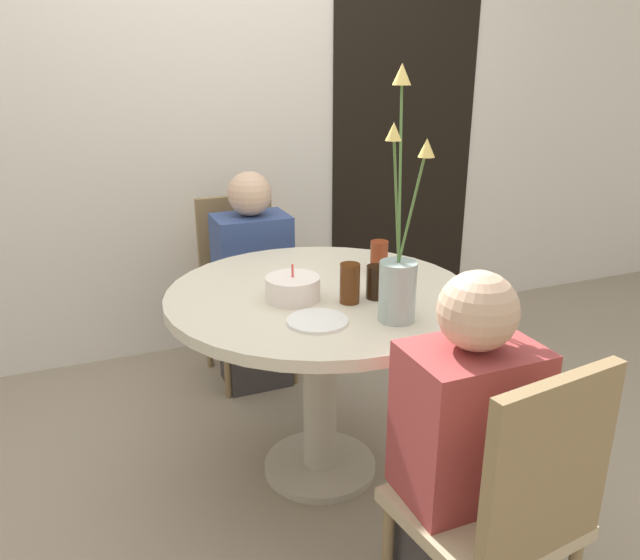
{
  "coord_description": "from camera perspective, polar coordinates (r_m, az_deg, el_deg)",
  "views": [
    {
      "loc": [
        -0.78,
        -1.91,
        1.53
      ],
      "look_at": [
        0.0,
        0.0,
        0.79
      ],
      "focal_mm": 35.0,
      "sensor_mm": 36.0,
      "label": 1
    }
  ],
  "objects": [
    {
      "name": "dining_table",
      "position": [
        2.26,
        0.0,
        -4.41
      ],
      "size": [
        1.09,
        1.09,
        0.75
      ],
      "color": "beige",
      "rests_on": "ground_plane"
    },
    {
      "name": "drink_glass_2",
      "position": [
        2.08,
        2.74,
        -0.31
      ],
      "size": [
        0.07,
        0.07,
        0.14
      ],
      "color": "#51280F",
      "rests_on": "dining_table"
    },
    {
      "name": "drink_glass_0",
      "position": [
        2.13,
        5.16,
        -0.19
      ],
      "size": [
        0.07,
        0.07,
        0.11
      ],
      "color": "black",
      "rests_on": "dining_table"
    },
    {
      "name": "chair_right_flank",
      "position": [
        1.69,
        16.8,
        -18.98
      ],
      "size": [
        0.45,
        0.45,
        0.89
      ],
      "rotation": [
        0.0,
        0.0,
        3.27
      ],
      "color": "tan",
      "rests_on": "ground_plane"
    },
    {
      "name": "doorway_panel",
      "position": [
        3.73,
        7.7,
        11.79
      ],
      "size": [
        0.9,
        0.01,
        2.05
      ],
      "color": "black",
      "rests_on": "ground_plane"
    },
    {
      "name": "drink_glass_1",
      "position": [
        2.4,
        5.42,
        2.2
      ],
      "size": [
        0.07,
        0.07,
        0.12
      ],
      "color": "maroon",
      "rests_on": "dining_table"
    },
    {
      "name": "wall_back",
      "position": [
        3.33,
        -9.01,
        15.56
      ],
      "size": [
        8.0,
        0.05,
        2.6
      ],
      "color": "silver",
      "rests_on": "ground_plane"
    },
    {
      "name": "flower_vase",
      "position": [
        1.91,
        7.2,
        1.18
      ],
      "size": [
        0.16,
        0.2,
        0.76
      ],
      "color": "#9EB2AD",
      "rests_on": "dining_table"
    },
    {
      "name": "ground_plane",
      "position": [
        2.57,
        0.0,
        -16.82
      ],
      "size": [
        16.0,
        16.0,
        0.0
      ],
      "primitive_type": "plane",
      "color": "gray"
    },
    {
      "name": "birthday_cake",
      "position": [
        2.11,
        -2.5,
        -0.76
      ],
      "size": [
        0.19,
        0.19,
        0.13
      ],
      "color": "white",
      "rests_on": "dining_table"
    },
    {
      "name": "side_plate",
      "position": [
        1.94,
        -0.23,
        -3.75
      ],
      "size": [
        0.19,
        0.19,
        0.01
      ],
      "color": "white",
      "rests_on": "dining_table"
    },
    {
      "name": "chair_near_front",
      "position": [
        3.11,
        -7.05,
        0.18
      ],
      "size": [
        0.41,
        0.41,
        0.89
      ],
      "rotation": [
        0.0,
        0.0,
        0.03
      ],
      "color": "tan",
      "rests_on": "ground_plane"
    },
    {
      "name": "person_woman",
      "position": [
        2.97,
        -6.12,
        -0.83
      ],
      "size": [
        0.34,
        0.24,
        1.05
      ],
      "color": "#383333",
      "rests_on": "ground_plane"
    },
    {
      "name": "person_guest",
      "position": [
        1.78,
        12.95,
        -16.54
      ],
      "size": [
        0.34,
        0.24,
        1.05
      ],
      "color": "#383333",
      "rests_on": "ground_plane"
    }
  ]
}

